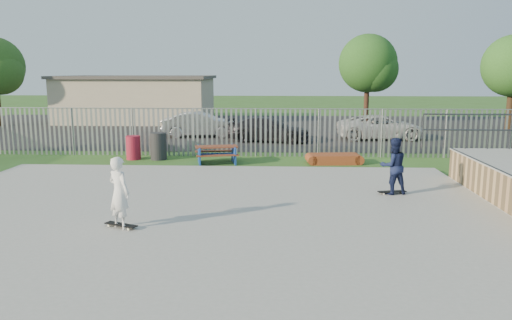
{
  "coord_description": "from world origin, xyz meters",
  "views": [
    {
      "loc": [
        1.99,
        -11.63,
        3.55
      ],
      "look_at": [
        1.34,
        2.0,
        1.1
      ],
      "focal_mm": 35.0,
      "sensor_mm": 36.0,
      "label": 1
    }
  ],
  "objects_px": {
    "funbox": "(334,159)",
    "car_white": "(381,127)",
    "picnic_table": "(217,154)",
    "car_silver": "(201,124)",
    "tree_mid": "(368,63)",
    "trash_bin_red": "(133,148)",
    "skater_navy": "(393,166)",
    "skater_white": "(119,192)",
    "trash_bin_grey": "(158,146)",
    "car_dark": "(269,129)"
  },
  "relations": [
    {
      "from": "trash_bin_grey",
      "to": "car_white",
      "type": "distance_m",
      "value": 12.04
    },
    {
      "from": "car_dark",
      "to": "trash_bin_grey",
      "type": "bearing_deg",
      "value": 151.55
    },
    {
      "from": "trash_bin_red",
      "to": "skater_white",
      "type": "distance_m",
      "value": 9.62
    },
    {
      "from": "picnic_table",
      "to": "car_silver",
      "type": "bearing_deg",
      "value": 91.43
    },
    {
      "from": "trash_bin_grey",
      "to": "car_silver",
      "type": "xyz_separation_m",
      "value": [
        0.63,
        6.92,
        0.15
      ]
    },
    {
      "from": "skater_navy",
      "to": "tree_mid",
      "type": "bearing_deg",
      "value": -109.98
    },
    {
      "from": "funbox",
      "to": "trash_bin_red",
      "type": "xyz_separation_m",
      "value": [
        -8.03,
        0.53,
        0.3
      ]
    },
    {
      "from": "car_silver",
      "to": "skater_navy",
      "type": "height_order",
      "value": "skater_navy"
    },
    {
      "from": "car_white",
      "to": "trash_bin_red",
      "type": "bearing_deg",
      "value": 117.34
    },
    {
      "from": "funbox",
      "to": "trash_bin_red",
      "type": "distance_m",
      "value": 8.06
    },
    {
      "from": "funbox",
      "to": "trash_bin_grey",
      "type": "bearing_deg",
      "value": 169.98
    },
    {
      "from": "car_dark",
      "to": "car_silver",
      "type": "bearing_deg",
      "value": 76.98
    },
    {
      "from": "car_white",
      "to": "skater_white",
      "type": "distance_m",
      "value": 18.02
    },
    {
      "from": "funbox",
      "to": "car_silver",
      "type": "bearing_deg",
      "value": 124.92
    },
    {
      "from": "car_dark",
      "to": "skater_navy",
      "type": "xyz_separation_m",
      "value": [
        3.72,
        -11.23,
        0.31
      ]
    },
    {
      "from": "trash_bin_red",
      "to": "car_dark",
      "type": "bearing_deg",
      "value": 44.71
    },
    {
      "from": "funbox",
      "to": "trash_bin_grey",
      "type": "distance_m",
      "value": 7.04
    },
    {
      "from": "trash_bin_grey",
      "to": "tree_mid",
      "type": "bearing_deg",
      "value": 53.39
    },
    {
      "from": "trash_bin_grey",
      "to": "skater_white",
      "type": "relative_size",
      "value": 0.69
    },
    {
      "from": "trash_bin_grey",
      "to": "car_dark",
      "type": "bearing_deg",
      "value": 50.71
    },
    {
      "from": "picnic_table",
      "to": "trash_bin_grey",
      "type": "xyz_separation_m",
      "value": [
        -2.45,
        0.71,
        0.2
      ]
    },
    {
      "from": "car_white",
      "to": "trash_bin_grey",
      "type": "bearing_deg",
      "value": 119.73
    },
    {
      "from": "tree_mid",
      "to": "funbox",
      "type": "bearing_deg",
      "value": -103.93
    },
    {
      "from": "picnic_table",
      "to": "tree_mid",
      "type": "xyz_separation_m",
      "value": [
        8.27,
        15.14,
        3.67
      ]
    },
    {
      "from": "picnic_table",
      "to": "skater_white",
      "type": "relative_size",
      "value": 1.17
    },
    {
      "from": "car_silver",
      "to": "tree_mid",
      "type": "bearing_deg",
      "value": -58.41
    },
    {
      "from": "trash_bin_red",
      "to": "car_silver",
      "type": "distance_m",
      "value": 7.13
    },
    {
      "from": "trash_bin_red",
      "to": "skater_navy",
      "type": "height_order",
      "value": "skater_navy"
    },
    {
      "from": "tree_mid",
      "to": "skater_white",
      "type": "distance_m",
      "value": 25.68
    },
    {
      "from": "trash_bin_red",
      "to": "skater_navy",
      "type": "xyz_separation_m",
      "value": [
        9.07,
        -5.93,
        0.46
      ]
    },
    {
      "from": "trash_bin_grey",
      "to": "skater_navy",
      "type": "bearing_deg",
      "value": -36.43
    },
    {
      "from": "picnic_table",
      "to": "skater_navy",
      "type": "bearing_deg",
      "value": -55.01
    },
    {
      "from": "trash_bin_red",
      "to": "skater_navy",
      "type": "bearing_deg",
      "value": -33.16
    },
    {
      "from": "tree_mid",
      "to": "trash_bin_red",
      "type": "bearing_deg",
      "value": -129.13
    },
    {
      "from": "picnic_table",
      "to": "skater_white",
      "type": "xyz_separation_m",
      "value": [
        -1.03,
        -8.6,
        0.6
      ]
    },
    {
      "from": "tree_mid",
      "to": "skater_white",
      "type": "height_order",
      "value": "tree_mid"
    },
    {
      "from": "funbox",
      "to": "trash_bin_grey",
      "type": "xyz_separation_m",
      "value": [
        -7.01,
        0.54,
        0.37
      ]
    },
    {
      "from": "picnic_table",
      "to": "car_dark",
      "type": "height_order",
      "value": "car_dark"
    },
    {
      "from": "picnic_table",
      "to": "tree_mid",
      "type": "height_order",
      "value": "tree_mid"
    },
    {
      "from": "car_dark",
      "to": "funbox",
      "type": "bearing_deg",
      "value": -144.48
    },
    {
      "from": "car_dark",
      "to": "tree_mid",
      "type": "height_order",
      "value": "tree_mid"
    },
    {
      "from": "funbox",
      "to": "skater_white",
      "type": "bearing_deg",
      "value": -128.13
    },
    {
      "from": "trash_bin_red",
      "to": "tree_mid",
      "type": "bearing_deg",
      "value": 50.87
    },
    {
      "from": "tree_mid",
      "to": "car_silver",
      "type": "bearing_deg",
      "value": -143.36
    },
    {
      "from": "car_silver",
      "to": "tree_mid",
      "type": "height_order",
      "value": "tree_mid"
    },
    {
      "from": "funbox",
      "to": "trash_bin_red",
      "type": "relative_size",
      "value": 1.96
    },
    {
      "from": "trash_bin_grey",
      "to": "car_silver",
      "type": "distance_m",
      "value": 6.95
    },
    {
      "from": "funbox",
      "to": "car_white",
      "type": "distance_m",
      "value": 7.68
    },
    {
      "from": "trash_bin_red",
      "to": "car_silver",
      "type": "height_order",
      "value": "car_silver"
    },
    {
      "from": "funbox",
      "to": "skater_navy",
      "type": "height_order",
      "value": "skater_navy"
    }
  ]
}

